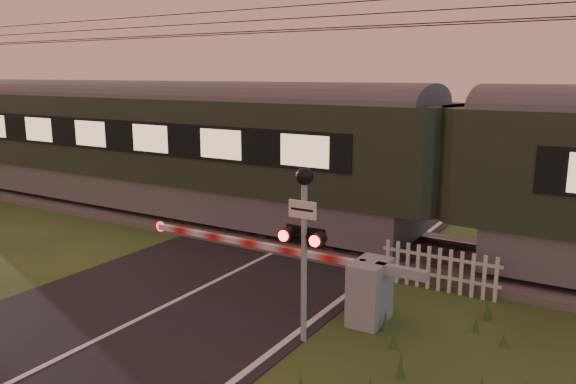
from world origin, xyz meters
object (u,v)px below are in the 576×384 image
Objects in this scene: picket_fence at (439,269)px; boom_gate at (358,286)px; train at (453,171)px; crossing_signal at (304,224)px.

boom_gate is at bearing -112.52° from picket_fence.
train is 14.01× the size of crossing_signal.
crossing_signal is (-0.40, -1.28, 1.40)m from boom_gate.
picket_fence is (0.88, 2.12, -0.17)m from boom_gate.
crossing_signal is at bearing -100.11° from train.
picket_fence is (1.28, 3.40, -1.58)m from crossing_signal.
train is 6.68× the size of boom_gate.
train is 5.38m from crossing_signal.
crossing_signal is at bearing -107.27° from boom_gate.
train is at bearing 99.99° from picket_fence.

